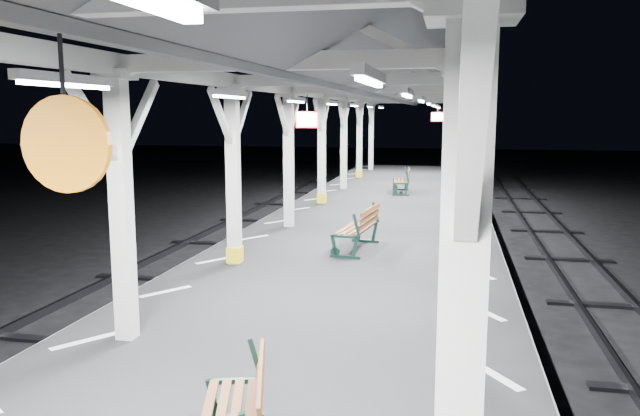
% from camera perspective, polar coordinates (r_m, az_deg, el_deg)
% --- Properties ---
extents(ground, '(120.00, 120.00, 0.00)m').
position_cam_1_polar(ground, '(9.83, -0.34, -14.11)').
color(ground, black).
rests_on(ground, ground).
extents(platform, '(6.00, 50.00, 1.00)m').
position_cam_1_polar(platform, '(9.65, -0.35, -11.37)').
color(platform, black).
rests_on(platform, ground).
extents(hazard_stripes_left, '(1.00, 48.00, 0.01)m').
position_cam_1_polar(hazard_stripes_left, '(10.27, -13.94, -7.43)').
color(hazard_stripes_left, silver).
rests_on(hazard_stripes_left, platform).
extents(hazard_stripes_right, '(1.00, 48.00, 0.01)m').
position_cam_1_polar(hazard_stripes_right, '(9.31, 14.75, -9.16)').
color(hazard_stripes_right, silver).
rests_on(hazard_stripes_right, platform).
extents(track_left, '(2.20, 60.00, 0.16)m').
position_cam_1_polar(track_left, '(11.85, -25.14, -10.52)').
color(track_left, '#2D2D33').
rests_on(track_left, ground).
extents(canopy, '(5.40, 49.00, 4.65)m').
position_cam_1_polar(canopy, '(9.08, -0.39, 13.41)').
color(canopy, silver).
rests_on(canopy, platform).
extents(bench_near, '(0.92, 1.57, 0.80)m').
position_cam_1_polar(bench_near, '(5.30, -7.40, -18.11)').
color(bench_near, '#122F27').
rests_on(bench_near, platform).
extents(bench_mid, '(0.80, 1.73, 0.91)m').
position_cam_1_polar(bench_mid, '(12.85, 3.73, -1.77)').
color(bench_mid, '#122F27').
rests_on(bench_mid, platform).
extents(bench_far, '(0.75, 1.67, 0.88)m').
position_cam_1_polar(bench_far, '(22.24, 7.64, 2.55)').
color(bench_far, '#122F27').
rests_on(bench_far, platform).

